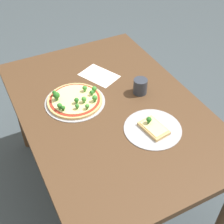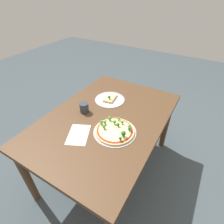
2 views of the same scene
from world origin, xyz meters
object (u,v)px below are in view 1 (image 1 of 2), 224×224
Objects in this scene: dining_table at (110,118)px; pizza_tray_slice at (153,128)px; pizza_tray_whole at (75,100)px; drinking_cup at (140,86)px.

pizza_tray_slice is (-0.25, -0.11, 0.09)m from dining_table.
pizza_tray_whole is at bearing 52.60° from dining_table.
pizza_tray_whole reaches higher than dining_table.
pizza_tray_slice is at bearing 162.01° from drinking_cup.
pizza_tray_whole reaches higher than pizza_tray_slice.
dining_table is 0.21m from pizza_tray_whole.
drinking_cup reaches higher than dining_table.
dining_table is 0.24m from drinking_cup.
dining_table is 4.10× the size of pizza_tray_whole.
pizza_tray_slice is 3.28× the size of drinking_cup.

